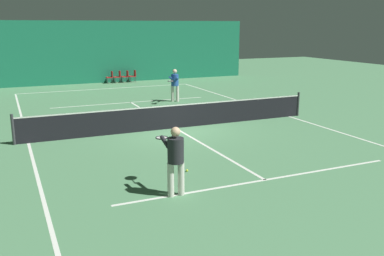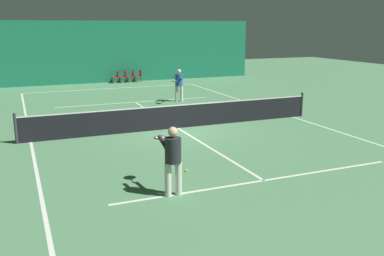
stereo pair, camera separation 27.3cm
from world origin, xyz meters
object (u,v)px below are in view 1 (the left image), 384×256
at_px(courtside_chair_2, 126,76).
at_px(courtside_chair_3, 133,75).
at_px(player_near, 175,156).
at_px(player_far, 175,83).
at_px(tennis_net, 175,116).
at_px(courtside_chair_0, 110,76).
at_px(tennis_ball, 187,170).
at_px(courtside_chair_1, 118,76).

xyz_separation_m(courtside_chair_2, courtside_chair_3, (0.56, 0.00, 0.00)).
bearing_deg(player_near, courtside_chair_3, -12.54).
distance_m(player_near, player_far, 12.99).
bearing_deg(tennis_net, courtside_chair_0, 86.67).
bearing_deg(player_near, tennis_ball, -31.68).
bearing_deg(player_far, courtside_chair_0, -137.61).
distance_m(player_far, tennis_ball, 11.36).
xyz_separation_m(courtside_chair_1, courtside_chair_2, (0.56, 0.00, 0.00)).
bearing_deg(tennis_ball, tennis_net, 71.82).
xyz_separation_m(player_near, player_far, (4.79, 12.07, 0.02)).
relative_size(player_near, tennis_ball, 25.70).
distance_m(courtside_chair_1, tennis_ball, 19.65).
distance_m(player_near, courtside_chair_2, 21.33).
distance_m(tennis_net, courtside_chair_2, 14.59).
xyz_separation_m(player_far, courtside_chair_0, (-1.40, 8.77, -0.52)).
xyz_separation_m(courtside_chair_1, tennis_ball, (-3.02, -19.41, -0.45)).
relative_size(player_far, courtside_chair_2, 2.06).
distance_m(player_far, courtside_chair_1, 8.82).
relative_size(courtside_chair_1, tennis_ball, 12.73).
height_order(courtside_chair_2, tennis_ball, courtside_chair_2).
xyz_separation_m(player_far, courtside_chair_1, (-0.84, 8.77, -0.52)).
relative_size(courtside_chair_0, courtside_chair_3, 1.00).
relative_size(tennis_net, courtside_chair_2, 14.29).
distance_m(courtside_chair_2, tennis_ball, 19.74).
bearing_deg(courtside_chair_2, courtside_chair_0, -90.00).
height_order(courtside_chair_0, courtside_chair_1, same).
distance_m(player_far, courtside_chair_3, 8.79).
bearing_deg(courtside_chair_3, courtside_chair_0, -90.00).
bearing_deg(player_far, tennis_ball, 13.37).
height_order(tennis_net, player_far, player_far).
bearing_deg(tennis_ball, courtside_chair_0, 82.76).
bearing_deg(courtside_chair_3, tennis_ball, -12.04).
bearing_deg(courtside_chair_0, player_far, 9.06).
relative_size(player_far, courtside_chair_0, 2.06).
relative_size(tennis_net, player_near, 7.07).
xyz_separation_m(courtside_chair_2, tennis_ball, (-3.58, -19.41, -0.45)).
xyz_separation_m(tennis_net, player_near, (-2.55, -6.38, 0.48)).
xyz_separation_m(player_far, tennis_ball, (-3.86, -10.64, -0.97)).
bearing_deg(courtside_chair_0, tennis_ball, -7.24).
bearing_deg(tennis_ball, player_near, -122.79).
bearing_deg(courtside_chair_1, player_far, 5.47).
distance_m(player_far, courtside_chair_0, 8.89).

